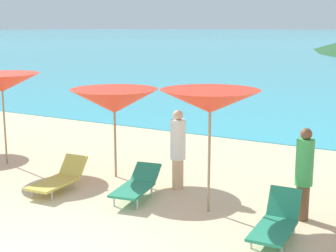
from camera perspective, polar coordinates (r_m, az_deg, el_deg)
name	(u,v)px	position (r m, az deg, el deg)	size (l,w,h in m)	color
ground_plane	(261,141)	(15.96, 10.66, -1.75)	(50.00, 100.00, 0.30)	beige
umbrella_1	(2,83)	(12.90, -18.55, 4.74)	(1.86, 1.86, 2.29)	#9E7F59
umbrella_2	(114,101)	(11.24, -6.19, 2.87)	(2.20, 2.20, 2.05)	#9E7F59
umbrella_3	(210,101)	(8.98, 4.86, 2.82)	(1.87, 1.87, 2.31)	#9E7F59
lounge_chair_0	(137,184)	(10.08, -3.62, -6.72)	(0.81, 1.55, 0.57)	#268C66
lounge_chair_3	(59,178)	(10.81, -12.40, -5.86)	(0.67, 1.49, 0.63)	#D8BF4C
lounge_chair_6	(276,222)	(8.47, 12.34, -10.68)	(0.62, 1.42, 0.71)	#268C66
beachgoer_0	(304,172)	(9.17, 15.36, -5.07)	(0.31, 0.31, 1.69)	brown
beachgoer_3	(178,148)	(10.51, 1.14, -2.49)	(0.33, 0.33, 1.71)	#DBAA84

